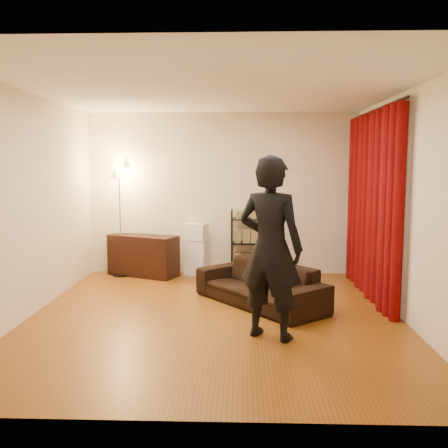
{
  "coord_description": "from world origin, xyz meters",
  "views": [
    {
      "loc": [
        0.32,
        -5.88,
        1.84
      ],
      "look_at": [
        0.1,
        0.3,
        1.1
      ],
      "focal_mm": 40.0,
      "sensor_mm": 36.0,
      "label": 1
    }
  ],
  "objects_px": {
    "floor_lamp": "(120,219)",
    "wire_shelf": "(247,243)",
    "sofa": "(260,284)",
    "storage_boxes": "(197,249)",
    "media_cabinet": "(143,255)",
    "person": "(270,248)"
  },
  "relations": [
    {
      "from": "floor_lamp",
      "to": "wire_shelf",
      "type": "bearing_deg",
      "value": 2.03
    },
    {
      "from": "sofa",
      "to": "storage_boxes",
      "type": "xyz_separation_m",
      "value": [
        -0.99,
        1.77,
        0.16
      ]
    },
    {
      "from": "sofa",
      "to": "media_cabinet",
      "type": "relative_size",
      "value": 1.64
    },
    {
      "from": "sofa",
      "to": "storage_boxes",
      "type": "distance_m",
      "value": 2.03
    },
    {
      "from": "person",
      "to": "wire_shelf",
      "type": "relative_size",
      "value": 1.76
    },
    {
      "from": "media_cabinet",
      "to": "floor_lamp",
      "type": "distance_m",
      "value": 0.71
    },
    {
      "from": "person",
      "to": "media_cabinet",
      "type": "relative_size",
      "value": 1.67
    },
    {
      "from": "media_cabinet",
      "to": "floor_lamp",
      "type": "bearing_deg",
      "value": -152.84
    },
    {
      "from": "media_cabinet",
      "to": "wire_shelf",
      "type": "bearing_deg",
      "value": 25.1
    },
    {
      "from": "sofa",
      "to": "wire_shelf",
      "type": "bearing_deg",
      "value": 145.52
    },
    {
      "from": "sofa",
      "to": "floor_lamp",
      "type": "distance_m",
      "value": 2.87
    },
    {
      "from": "storage_boxes",
      "to": "wire_shelf",
      "type": "bearing_deg",
      "value": -2.39
    },
    {
      "from": "sofa",
      "to": "media_cabinet",
      "type": "bearing_deg",
      "value": -171.48
    },
    {
      "from": "person",
      "to": "storage_boxes",
      "type": "xyz_separation_m",
      "value": [
        -1.05,
        3.02,
        -0.53
      ]
    },
    {
      "from": "wire_shelf",
      "to": "floor_lamp",
      "type": "xyz_separation_m",
      "value": [
        -2.09,
        -0.07,
        0.4
      ]
    },
    {
      "from": "person",
      "to": "media_cabinet",
      "type": "bearing_deg",
      "value": -29.96
    },
    {
      "from": "floor_lamp",
      "to": "sofa",
      "type": "bearing_deg",
      "value": -36.49
    },
    {
      "from": "media_cabinet",
      "to": "storage_boxes",
      "type": "height_order",
      "value": "storage_boxes"
    },
    {
      "from": "storage_boxes",
      "to": "wire_shelf",
      "type": "xyz_separation_m",
      "value": [
        0.84,
        -0.03,
        0.11
      ]
    },
    {
      "from": "sofa",
      "to": "wire_shelf",
      "type": "xyz_separation_m",
      "value": [
        -0.15,
        1.73,
        0.27
      ]
    },
    {
      "from": "person",
      "to": "sofa",
      "type": "bearing_deg",
      "value": -60.56
    },
    {
      "from": "media_cabinet",
      "to": "wire_shelf",
      "type": "height_order",
      "value": "wire_shelf"
    }
  ]
}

